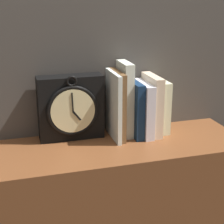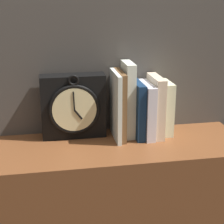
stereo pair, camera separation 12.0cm
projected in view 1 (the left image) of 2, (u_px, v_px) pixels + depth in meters
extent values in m
cube|color=black|center=(71.00, 107.00, 1.28)|extent=(0.22, 0.07, 0.22)
torus|color=black|center=(73.00, 111.00, 1.24)|extent=(0.17, 0.01, 0.17)
cylinder|color=beige|center=(73.00, 111.00, 1.24)|extent=(0.15, 0.01, 0.15)
cube|color=black|center=(77.00, 116.00, 1.24)|extent=(0.03, 0.00, 0.04)
cube|color=black|center=(73.00, 102.00, 1.22)|extent=(0.01, 0.00, 0.06)
torus|color=black|center=(72.00, 81.00, 1.21)|extent=(0.04, 0.01, 0.04)
cube|color=white|center=(114.00, 106.00, 1.27)|extent=(0.01, 0.15, 0.23)
cube|color=brown|center=(118.00, 105.00, 1.28)|extent=(0.02, 0.14, 0.23)
cube|color=silver|center=(125.00, 99.00, 1.30)|extent=(0.03, 0.11, 0.26)
cube|color=#132B4B|center=(134.00, 109.00, 1.31)|extent=(0.03, 0.14, 0.19)
cube|color=white|center=(143.00, 109.00, 1.31)|extent=(0.03, 0.15, 0.19)
cube|color=beige|center=(152.00, 105.00, 1.32)|extent=(0.03, 0.14, 0.21)
cube|color=beige|center=(160.00, 106.00, 1.35)|extent=(0.04, 0.11, 0.19)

